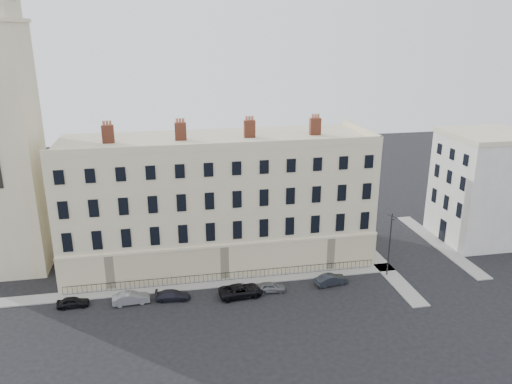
% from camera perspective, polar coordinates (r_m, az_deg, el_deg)
% --- Properties ---
extents(ground, '(160.00, 160.00, 0.00)m').
position_cam_1_polar(ground, '(53.75, 3.79, -12.22)').
color(ground, black).
rests_on(ground, ground).
extents(terrace, '(36.22, 12.22, 17.00)m').
position_cam_1_polar(terrace, '(60.36, -4.42, -0.89)').
color(terrace, beige).
rests_on(terrace, ground).
extents(adjacent_building, '(10.00, 10.00, 14.00)m').
position_cam_1_polar(adjacent_building, '(72.17, 24.45, 0.29)').
color(adjacent_building, beige).
rests_on(adjacent_building, ground).
extents(pavement_terrace, '(48.00, 2.00, 0.12)m').
position_cam_1_polar(pavement_terrace, '(56.71, -7.52, -10.54)').
color(pavement_terrace, gray).
rests_on(pavement_terrace, ground).
extents(pavement_east_return, '(2.00, 24.00, 0.12)m').
position_cam_1_polar(pavement_east_return, '(64.43, 13.32, -7.22)').
color(pavement_east_return, gray).
rests_on(pavement_east_return, ground).
extents(pavement_adjacent, '(2.00, 20.00, 0.12)m').
position_cam_1_polar(pavement_adjacent, '(70.49, 20.15, -5.61)').
color(pavement_adjacent, gray).
rests_on(pavement_adjacent, ground).
extents(railings, '(35.00, 0.04, 0.96)m').
position_cam_1_polar(railings, '(57.12, -3.50, -9.63)').
color(railings, black).
rests_on(railings, ground).
extents(car_a, '(3.22, 1.35, 1.09)m').
position_cam_1_polar(car_a, '(55.48, -20.18, -11.73)').
color(car_a, black).
rests_on(car_a, ground).
extents(car_b, '(3.87, 1.57, 1.25)m').
position_cam_1_polar(car_b, '(54.31, -14.09, -11.68)').
color(car_b, slate).
rests_on(car_b, ground).
extents(car_c, '(3.80, 1.86, 1.07)m').
position_cam_1_polar(car_c, '(54.15, -9.48, -11.55)').
color(car_c, black).
rests_on(car_c, ground).
extents(car_d, '(4.92, 2.58, 1.32)m').
position_cam_1_polar(car_d, '(54.04, -1.72, -11.20)').
color(car_d, black).
rests_on(car_d, ground).
extents(car_e, '(3.39, 1.64, 1.12)m').
position_cam_1_polar(car_e, '(54.91, 1.65, -10.81)').
color(car_e, slate).
rests_on(car_e, ground).
extents(car_f, '(3.84, 1.89, 1.21)m').
position_cam_1_polar(car_f, '(56.88, 8.61, -9.88)').
color(car_f, '#1F2229').
rests_on(car_f, ground).
extents(streetlamp, '(0.75, 1.58, 7.69)m').
position_cam_1_polar(streetlamp, '(58.47, 15.05, -5.54)').
color(streetlamp, '#28282C').
rests_on(streetlamp, ground).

